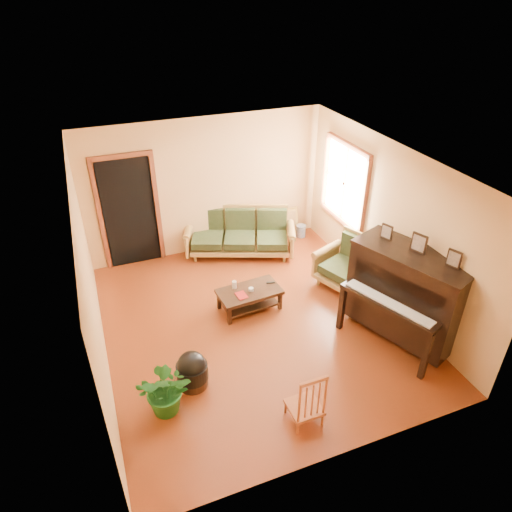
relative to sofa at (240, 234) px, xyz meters
name	(u,v)px	position (x,y,z in m)	size (l,w,h in m)	color
floor	(255,323)	(-0.48, -2.06, -0.44)	(5.00, 5.00, 0.00)	#571F0B
doorway	(129,213)	(-1.93, 0.42, 0.59)	(1.08, 0.16, 2.05)	black
window	(345,184)	(1.73, -0.76, 1.06)	(0.12, 1.36, 1.46)	white
sofa	(240,234)	(0.00, 0.00, 0.00)	(2.04, 0.86, 0.88)	olive
coffee_table	(249,299)	(-0.44, -1.69, -0.26)	(1.00, 0.54, 0.36)	black
armchair	(346,264)	(1.33, -1.69, 0.02)	(0.88, 0.92, 0.92)	olive
piano	(406,296)	(1.44, -3.09, 0.28)	(0.96, 1.63, 1.44)	black
footstool	(192,373)	(-1.71, -2.94, -0.24)	(0.42, 0.42, 0.40)	black
red_chair	(305,395)	(-0.59, -3.97, -0.02)	(0.39, 0.43, 0.83)	brown
leaning_frame	(287,222)	(1.15, 0.32, -0.13)	(0.47, 0.10, 0.62)	gold
ceramic_crock	(301,231)	(1.40, 0.18, -0.31)	(0.20, 0.20, 0.25)	#33589B
potted_plant	(166,389)	(-2.10, -3.23, -0.07)	(0.66, 0.57, 0.73)	#185619
book	(237,297)	(-0.68, -1.79, -0.07)	(0.15, 0.21, 0.02)	maroon
candle	(234,285)	(-0.64, -1.54, -0.01)	(0.07, 0.07, 0.13)	white
glass_jar	(251,289)	(-0.42, -1.71, -0.05)	(0.08, 0.08, 0.05)	white
remote	(271,282)	(-0.04, -1.62, -0.07)	(0.14, 0.04, 0.01)	black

